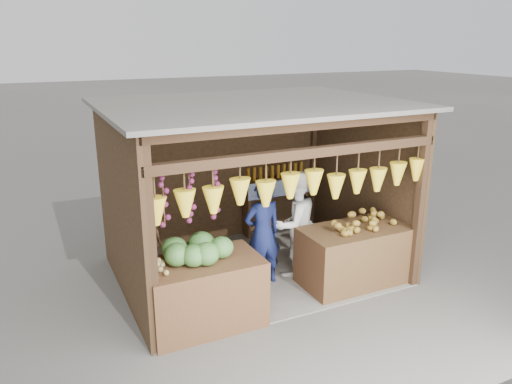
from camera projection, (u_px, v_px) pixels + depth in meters
ground at (254, 271)px, 7.91m from camera, size 80.00×80.00×0.00m
stall_structure at (253, 170)px, 7.37m from camera, size 4.30×3.30×2.66m
back_shelf at (276, 189)px, 9.20m from camera, size 1.25×0.32×1.32m
counter_left at (204, 293)px, 6.32m from camera, size 1.46×0.85×0.89m
counter_right at (355, 255)px, 7.43m from camera, size 1.65×0.85×0.87m
stool at (144, 283)px, 7.18m from camera, size 0.32×0.32×0.30m
man_standing at (263, 233)px, 7.27m from camera, size 0.59×0.40×1.61m
woman_standing at (294, 224)px, 7.60m from camera, size 0.93×0.80×1.65m
vendor_seated at (141, 236)px, 6.96m from camera, size 0.62×0.45×1.17m
melon_pile at (196, 249)px, 6.15m from camera, size 1.00×0.50×0.32m
tanfruit_pile at (156, 267)px, 5.88m from camera, size 0.34×0.40×0.13m
mango_pile at (363, 219)px, 7.32m from camera, size 1.40×0.64×0.22m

